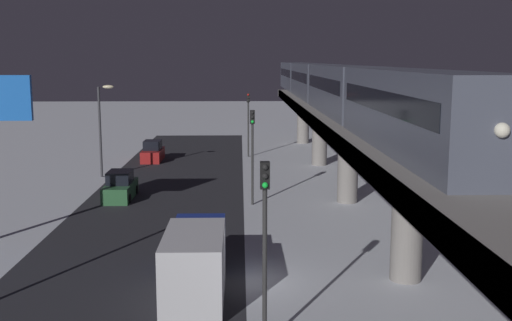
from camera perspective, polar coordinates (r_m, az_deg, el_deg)
name	(u,v)px	position (r m, az deg, el deg)	size (l,w,h in m)	color
ground_plane	(248,281)	(28.13, -0.72, -10.96)	(240.00, 240.00, 0.00)	silver
avenue_asphalt	(121,282)	(28.62, -12.25, -10.81)	(11.00, 107.13, 0.01)	#28282D
elevated_railway	(408,167)	(27.77, 13.72, -0.61)	(5.00, 107.13, 5.89)	gray
subway_train	(325,83)	(54.65, 6.32, 7.04)	(2.94, 74.07, 3.40)	#4C5160
sedan_green	(120,188)	(44.92, -12.34, -2.43)	(1.91, 4.66, 1.97)	#2D6038
sedan_red	(153,153)	(61.05, -9.44, 0.72)	(1.80, 4.44, 1.97)	#A51E1E
box_truck	(196,260)	(26.67, -5.52, -9.09)	(2.40, 7.40, 2.80)	navy
traffic_light_near	(265,227)	(20.86, 0.82, -6.10)	(0.32, 0.44, 6.40)	#2D2D2D
traffic_light_mid	(252,143)	(41.44, -0.33, 1.60)	(0.32, 0.44, 6.40)	#2D2D2D
traffic_light_far	(248,115)	(62.28, -0.71, 4.17)	(0.32, 0.44, 6.40)	#2D2D2D
street_lamp_far	(102,120)	(52.87, -13.90, 3.66)	(1.35, 0.44, 7.65)	#38383D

